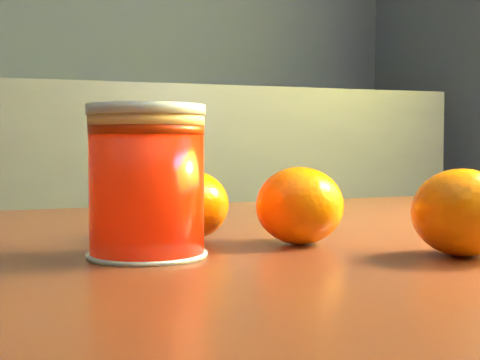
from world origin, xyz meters
name	(u,v)px	position (x,y,z in m)	size (l,w,h in m)	color
table	(218,354)	(0.75, 0.33, 0.61)	(0.96, 0.69, 0.70)	brown
juice_glass	(147,182)	(0.69, 0.28, 0.75)	(0.08, 0.08, 0.10)	#FF1E05
orange_front	(300,206)	(0.81, 0.29, 0.73)	(0.07, 0.07, 0.06)	orange
orange_back	(190,205)	(0.74, 0.35, 0.73)	(0.06, 0.06, 0.06)	orange
orange_extra	(462,212)	(0.89, 0.21, 0.73)	(0.07, 0.07, 0.06)	orange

